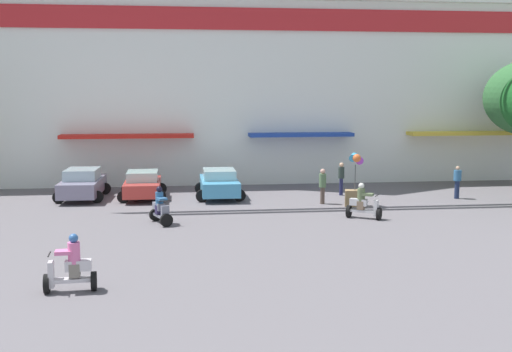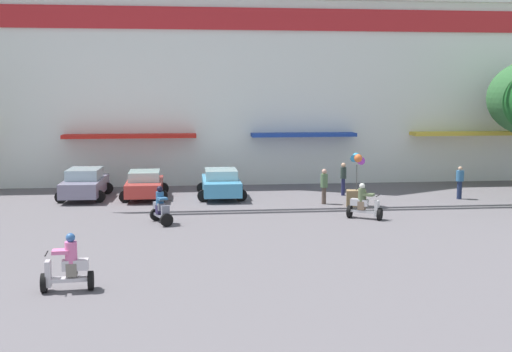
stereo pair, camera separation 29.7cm
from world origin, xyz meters
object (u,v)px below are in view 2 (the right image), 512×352
Objects in this scene: scooter_rider_0 at (68,267)px; scooter_rider_1 at (364,204)px; balloon_vendor_cart at (357,186)px; pedestrian_2 at (343,176)px; parked_car_1 at (145,184)px; pedestrian_0 at (324,184)px; parked_car_0 at (85,183)px; parked_car_2 at (221,183)px; pedestrian_3 at (460,181)px; scooter_rider_6 at (161,208)px.

scooter_rider_0 reaches higher than scooter_rider_1.
balloon_vendor_cart is at bearing 80.93° from scooter_rider_1.
scooter_rider_1 is at bearing -95.77° from pedestrian_2.
parked_car_1 is 2.30× the size of pedestrian_0.
balloon_vendor_cart reaches higher than pedestrian_0.
scooter_rider_1 is at bearing -75.83° from pedestrian_0.
parked_car_0 is 1.09× the size of parked_car_1.
parked_car_2 is at bearing -2.53° from parked_car_1.
pedestrian_2 is 3.10m from balloon_vendor_cart.
pedestrian_3 is (18.55, -2.21, 0.16)m from parked_car_0.
balloon_vendor_cart reaches higher than pedestrian_3.
parked_car_1 is 2.44× the size of scooter_rider_0.
parked_car_0 is 11.89m from pedestrian_0.
pedestrian_2 reaches higher than pedestrian_0.
scooter_rider_6 is at bearing -58.30° from parked_car_0.
pedestrian_0 is at bearing -16.67° from parked_car_1.
balloon_vendor_cart reaches higher than parked_car_0.
balloon_vendor_cart is at bearing -18.49° from parked_car_1.
scooter_rider_6 is at bearing -179.88° from scooter_rider_1.
scooter_rider_1 is 0.90× the size of pedestrian_0.
scooter_rider_1 is at bearing -99.07° from balloon_vendor_cart.
scooter_rider_6 is 0.61× the size of balloon_vendor_cart.
scooter_rider_6 is 15.16m from pedestrian_3.
scooter_rider_6 is 9.37m from balloon_vendor_cart.
scooter_rider_1 is (9.49, -6.20, -0.09)m from parked_car_1.
balloon_vendor_cart is (11.04, 11.43, 0.32)m from scooter_rider_0.
scooter_rider_0 is at bearing -134.02° from balloon_vendor_cart.
pedestrian_0 is (9.67, 12.19, 0.31)m from scooter_rider_0.
balloon_vendor_cart is at bearing -92.68° from pedestrian_2.
parked_car_1 is at bearing -5.28° from parked_car_0.
parked_car_0 is 2.77× the size of scooter_rider_6.
pedestrian_3 is 0.66× the size of balloon_vendor_cart.
pedestrian_2 is (11.19, 14.53, 0.34)m from scooter_rider_0.
parked_car_2 is at bearing 153.27° from pedestrian_0.
parked_car_0 is 7.63m from scooter_rider_6.
parked_car_2 is at bearing 133.29° from scooter_rider_1.
balloon_vendor_cart is (-5.63, -1.40, 0.05)m from pedestrian_3.
pedestrian_3 is at bearing -7.06° from parked_car_1.
pedestrian_2 is 5.75m from pedestrian_3.
parked_car_0 is at bearing 164.42° from balloon_vendor_cart.
scooter_rider_0 is at bearing -104.04° from scooter_rider_6.
scooter_rider_6 is at bearing 75.96° from scooter_rider_0.
pedestrian_3 reaches higher than parked_car_0.
pedestrian_2 is at bearing 84.23° from scooter_rider_1.
parked_car_1 is 2.54× the size of scooter_rider_6.
parked_car_1 is at bearing 177.47° from parked_car_2.
parked_car_2 is 2.38× the size of pedestrian_2.
parked_car_1 is 8.96m from pedestrian_0.
parked_car_2 is (3.81, -0.17, 0.03)m from parked_car_1.
balloon_vendor_cart reaches higher than parked_car_1.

